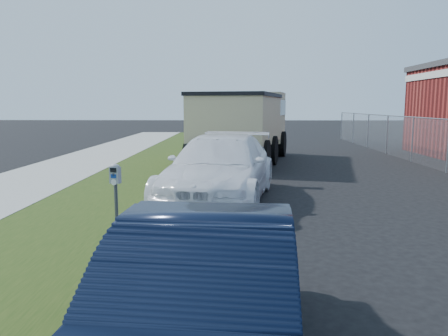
{
  "coord_description": "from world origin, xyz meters",
  "views": [
    {
      "loc": [
        -1.16,
        -7.83,
        2.27
      ],
      "look_at": [
        -1.4,
        1.0,
        1.0
      ],
      "focal_mm": 35.0,
      "sensor_mm": 36.0,
      "label": 1
    }
  ],
  "objects_px": {
    "parking_meter": "(116,185)",
    "white_wagon": "(219,168)",
    "navy_sedan": "(202,307)",
    "dump_truck": "(244,122)"
  },
  "relations": [
    {
      "from": "parking_meter",
      "to": "dump_truck",
      "type": "xyz_separation_m",
      "value": [
        2.28,
        11.01,
        0.6
      ]
    },
    {
      "from": "navy_sedan",
      "to": "dump_truck",
      "type": "distance_m",
      "value": 14.67
    },
    {
      "from": "parking_meter",
      "to": "navy_sedan",
      "type": "bearing_deg",
      "value": -50.83
    },
    {
      "from": "white_wagon",
      "to": "parking_meter",
      "type": "bearing_deg",
      "value": -105.38
    },
    {
      "from": "parking_meter",
      "to": "white_wagon",
      "type": "xyz_separation_m",
      "value": [
        1.55,
        3.37,
        -0.22
      ]
    },
    {
      "from": "parking_meter",
      "to": "navy_sedan",
      "type": "xyz_separation_m",
      "value": [
        1.67,
        -3.61,
        -0.32
      ]
    },
    {
      "from": "white_wagon",
      "to": "navy_sedan",
      "type": "bearing_deg",
      "value": -79.65
    },
    {
      "from": "parking_meter",
      "to": "dump_truck",
      "type": "distance_m",
      "value": 11.26
    },
    {
      "from": "parking_meter",
      "to": "navy_sedan",
      "type": "height_order",
      "value": "navy_sedan"
    },
    {
      "from": "parking_meter",
      "to": "white_wagon",
      "type": "relative_size",
      "value": 0.23
    }
  ]
}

